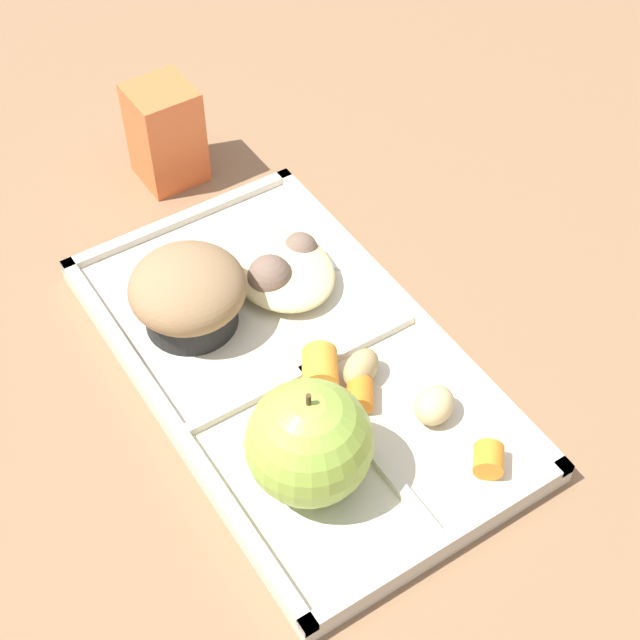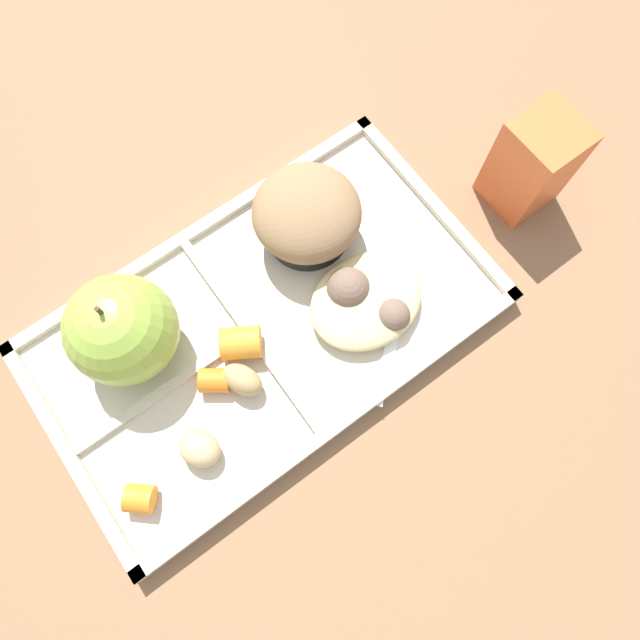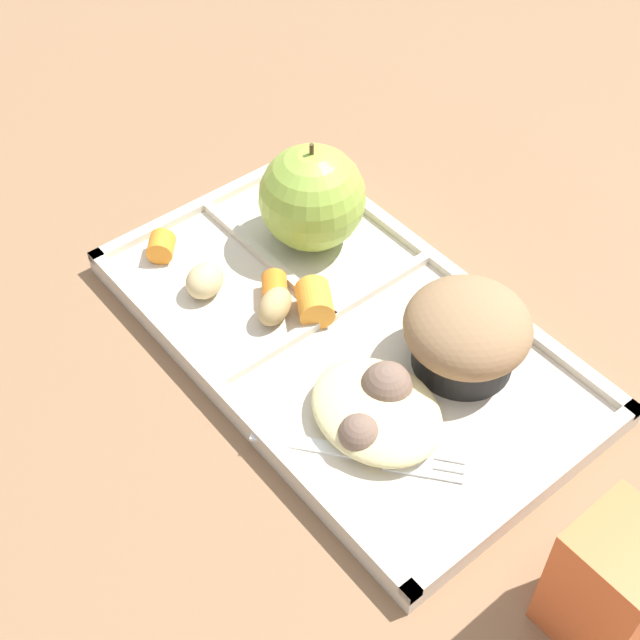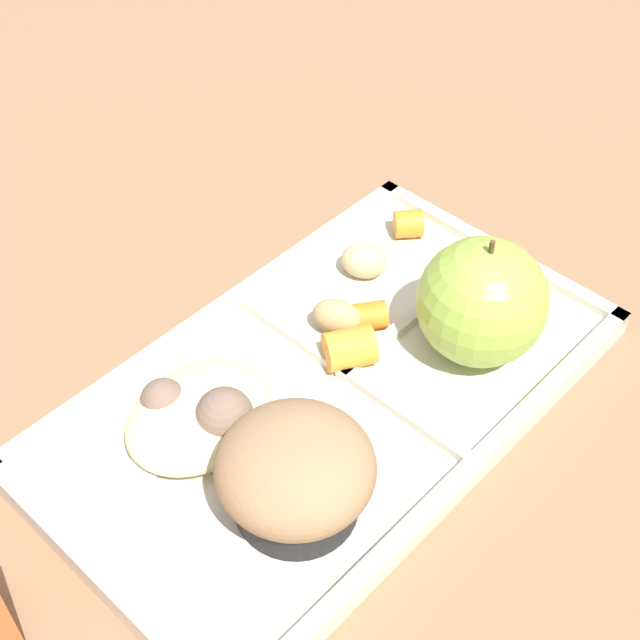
{
  "view_description": "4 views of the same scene",
  "coord_description": "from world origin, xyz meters",
  "px_view_note": "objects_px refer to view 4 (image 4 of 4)",
  "views": [
    {
      "loc": [
        -0.41,
        0.24,
        0.6
      ],
      "look_at": [
        -0.02,
        -0.01,
        0.07
      ],
      "focal_mm": 54.12,
      "sensor_mm": 36.0,
      "label": 1
    },
    {
      "loc": [
        -0.04,
        -0.14,
        0.48
      ],
      "look_at": [
        0.03,
        -0.04,
        0.05
      ],
      "focal_mm": 31.53,
      "sensor_mm": 36.0,
      "label": 2
    },
    {
      "loc": [
        0.34,
        -0.3,
        0.53
      ],
      "look_at": [
        0.02,
        -0.04,
        0.06
      ],
      "focal_mm": 49.87,
      "sensor_mm": 36.0,
      "label": 3
    },
    {
      "loc": [
        0.29,
        0.27,
        0.48
      ],
      "look_at": [
        -0.02,
        -0.02,
        0.05
      ],
      "focal_mm": 51.03,
      "sensor_mm": 36.0,
      "label": 4
    }
  ],
  "objects_px": {
    "green_apple": "(482,302)",
    "bran_muffin": "(296,474)",
    "lunch_tray": "(330,394)",
    "plastic_fork": "(156,422)"
  },
  "relations": [
    {
      "from": "lunch_tray",
      "to": "green_apple",
      "type": "xyz_separation_m",
      "value": [
        -0.1,
        0.05,
        0.05
      ]
    },
    {
      "from": "green_apple",
      "to": "plastic_fork",
      "type": "height_order",
      "value": "green_apple"
    },
    {
      "from": "green_apple",
      "to": "bran_muffin",
      "type": "xyz_separation_m",
      "value": [
        0.18,
        0.0,
        -0.01
      ]
    },
    {
      "from": "lunch_tray",
      "to": "green_apple",
      "type": "distance_m",
      "value": 0.12
    },
    {
      "from": "green_apple",
      "to": "lunch_tray",
      "type": "bearing_deg",
      "value": -26.25
    },
    {
      "from": "lunch_tray",
      "to": "bran_muffin",
      "type": "distance_m",
      "value": 0.1
    },
    {
      "from": "lunch_tray",
      "to": "plastic_fork",
      "type": "bearing_deg",
      "value": -32.08
    },
    {
      "from": "bran_muffin",
      "to": "plastic_fork",
      "type": "bearing_deg",
      "value": -80.56
    },
    {
      "from": "green_apple",
      "to": "plastic_fork",
      "type": "distance_m",
      "value": 0.23
    },
    {
      "from": "bran_muffin",
      "to": "green_apple",
      "type": "bearing_deg",
      "value": 180.0
    }
  ]
}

